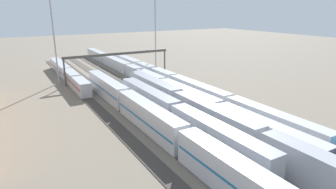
{
  "coord_description": "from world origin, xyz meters",
  "views": [
    {
      "loc": [
        -63.5,
        32.09,
        22.34
      ],
      "look_at": [
        -7.23,
        -0.82,
        2.5
      ],
      "focal_mm": 30.26,
      "sensor_mm": 36.0,
      "label": 1
    }
  ],
  "objects": [
    {
      "name": "light_mast_0",
      "position": [
        32.67,
        -18.63,
        17.69
      ],
      "size": [
        2.8,
        0.7,
        27.87
      ],
      "color": "#9EA0A5",
      "rests_on": "ground_plane"
    },
    {
      "name": "train_on_track_1",
      "position": [
        -4.66,
        -10.0,
        2.06
      ],
      "size": [
        114.8,
        3.06,
        4.4
      ],
      "color": "#1E6B9E",
      "rests_on": "ground_plane"
    },
    {
      "name": "light_mast_1",
      "position": [
        27.64,
        18.25,
        19.39
      ],
      "size": [
        2.8,
        0.7,
        31.0
      ],
      "color": "#9EA0A5",
      "rests_on": "ground_plane"
    },
    {
      "name": "track_bed_4",
      "position": [
        0.0,
        5.0,
        0.06
      ],
      "size": [
        140.0,
        2.8,
        0.12
      ],
      "primitive_type": "cube",
      "color": "#4C443D",
      "rests_on": "ground_plane"
    },
    {
      "name": "ground_plane",
      "position": [
        0.0,
        0.0,
        0.0
      ],
      "size": [
        400.0,
        400.0,
        0.0
      ],
      "primitive_type": "plane",
      "color": "#756B5B"
    },
    {
      "name": "signal_gantry",
      "position": [
        23.01,
        0.0,
        7.65
      ],
      "size": [
        0.7,
        35.0,
        8.8
      ],
      "color": "#4C4742",
      "rests_on": "ground_plane"
    },
    {
      "name": "track_bed_6",
      "position": [
        0.0,
        15.0,
        0.06
      ],
      "size": [
        140.0,
        2.8,
        0.12
      ],
      "primitive_type": "cube",
      "color": "#3D3833",
      "rests_on": "ground_plane"
    },
    {
      "name": "track_bed_5",
      "position": [
        0.0,
        10.0,
        0.06
      ],
      "size": [
        140.0,
        2.8,
        0.12
      ],
      "primitive_type": "cube",
      "color": "#3D3833",
      "rests_on": "ground_plane"
    },
    {
      "name": "train_on_track_3",
      "position": [
        -25.25,
        0.0,
        2.62
      ],
      "size": [
        71.4,
        3.0,
        5.0
      ],
      "color": "#A8AAB2",
      "rests_on": "ground_plane"
    },
    {
      "name": "train_on_track_4",
      "position": [
        -20.33,
        5.0,
        2.62
      ],
      "size": [
        47.2,
        3.0,
        5.0
      ],
      "color": "#A8AAB2",
      "rests_on": "ground_plane"
    },
    {
      "name": "train_on_track_2",
      "position": [
        4.31,
        -5.0,
        2.07
      ],
      "size": [
        139.0,
        3.0,
        4.4
      ],
      "color": "black",
      "rests_on": "ground_plane"
    },
    {
      "name": "train_on_track_6",
      "position": [
        30.82,
        15.0,
        2.02
      ],
      "size": [
        47.2,
        3.06,
        3.8
      ],
      "color": "silver",
      "rests_on": "ground_plane"
    },
    {
      "name": "track_bed_0",
      "position": [
        0.0,
        -15.0,
        0.06
      ],
      "size": [
        140.0,
        2.8,
        0.12
      ],
      "primitive_type": "cube",
      "color": "#3D3833",
      "rests_on": "ground_plane"
    },
    {
      "name": "train_on_track_5",
      "position": [
        -18.6,
        10.0,
        2.62
      ],
      "size": [
        71.4,
        3.06,
        5.0
      ],
      "color": "silver",
      "rests_on": "ground_plane"
    },
    {
      "name": "track_bed_1",
      "position": [
        0.0,
        -10.0,
        0.06
      ],
      "size": [
        140.0,
        2.8,
        0.12
      ],
      "primitive_type": "cube",
      "color": "#4C443D",
      "rests_on": "ground_plane"
    },
    {
      "name": "track_bed_3",
      "position": [
        0.0,
        0.0,
        0.06
      ],
      "size": [
        140.0,
        2.8,
        0.12
      ],
      "primitive_type": "cube",
      "color": "#4C443D",
      "rests_on": "ground_plane"
    },
    {
      "name": "track_bed_2",
      "position": [
        0.0,
        -5.0,
        0.06
      ],
      "size": [
        140.0,
        2.8,
        0.12
      ],
      "primitive_type": "cube",
      "color": "#4C443D",
      "rests_on": "ground_plane"
    }
  ]
}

